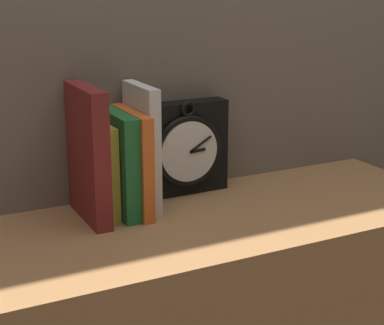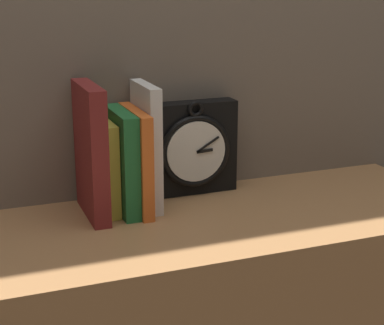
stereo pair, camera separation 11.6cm
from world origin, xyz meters
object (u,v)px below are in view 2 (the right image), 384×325
Objects in this scene: book_slot3_orange at (136,160)px; book_slot1_yellow at (105,166)px; book_slot2_green at (122,161)px; book_slot0_maroon at (91,151)px; clock at (191,148)px; book_slot4_white at (146,146)px.

book_slot1_yellow is at bearing 164.39° from book_slot3_orange.
book_slot2_green is (0.03, -0.01, 0.01)m from book_slot1_yellow.
book_slot3_orange is at bearing 0.29° from book_slot0_maroon.
clock is 0.14m from book_slot3_orange.
book_slot1_yellow is 0.03m from book_slot2_green.
clock reaches higher than book_slot2_green.
book_slot0_maroon reaches higher than book_slot3_orange.
book_slot1_yellow is 0.73× the size of book_slot4_white.
book_slot0_maroon reaches higher than clock.
book_slot4_white is (0.08, -0.00, 0.03)m from book_slot1_yellow.
book_slot2_green is at bearing -21.49° from book_slot1_yellow.
book_slot3_orange is 0.04m from book_slot4_white.
book_slot0_maroon is 1.41× the size of book_slot1_yellow.
clock is 1.02× the size of book_slot2_green.
book_slot4_white is at bearing -159.92° from clock.
book_slot3_orange is at bearing -8.45° from book_slot2_green.
clock is 0.82× the size of book_slot4_white.
book_slot4_white is at bearing -2.74° from book_slot1_yellow.
book_slot4_white is (0.05, 0.01, 0.02)m from book_slot2_green.
book_slot1_yellow is 0.06m from book_slot3_orange.
book_slot3_orange is 0.81× the size of book_slot4_white.
clock is 1.13× the size of book_slot1_yellow.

